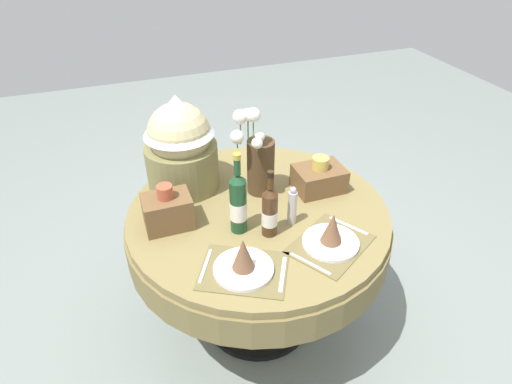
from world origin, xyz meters
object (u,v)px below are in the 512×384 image
object	(u,v)px
flower_vase	(258,158)
place_setting_right	(331,236)
wine_bottle_centre	(238,203)
place_setting_left	(243,262)
woven_basket_side_right	(319,178)
dining_table	(258,230)
pepper_mill	(292,206)
gift_tub_back_left	(180,141)
woven_basket_side_left	(168,211)
wine_bottle_left	(270,211)

from	to	relation	value
flower_vase	place_setting_right	bearing A→B (deg)	-72.56
place_setting_right	flower_vase	bearing A→B (deg)	107.44
flower_vase	wine_bottle_centre	xyz separation A→B (m)	(-0.18, -0.25, -0.04)
place_setting_left	woven_basket_side_right	distance (m)	0.68
dining_table	place_setting_right	xyz separation A→B (m)	(0.20, -0.34, 0.17)
pepper_mill	woven_basket_side_right	xyz separation A→B (m)	(0.24, 0.20, -0.02)
place_setting_right	woven_basket_side_right	distance (m)	0.42
gift_tub_back_left	place_setting_right	bearing A→B (deg)	-53.86
woven_basket_side_left	woven_basket_side_right	xyz separation A→B (m)	(0.76, 0.03, -0.01)
flower_vase	gift_tub_back_left	xyz separation A→B (m)	(-0.33, 0.18, 0.06)
place_setting_right	woven_basket_side_left	distance (m)	0.72
wine_bottle_left	woven_basket_side_left	bearing A→B (deg)	152.90
wine_bottle_centre	woven_basket_side_left	world-z (taller)	wine_bottle_centre
dining_table	flower_vase	world-z (taller)	flower_vase
gift_tub_back_left	woven_basket_side_left	xyz separation A→B (m)	(-0.13, -0.30, -0.17)
place_setting_left	gift_tub_back_left	xyz separation A→B (m)	(-0.09, 0.68, 0.21)
place_setting_left	flower_vase	bearing A→B (deg)	63.97
dining_table	wine_bottle_left	world-z (taller)	wine_bottle_left
place_setting_left	wine_bottle_centre	bearing A→B (deg)	75.90
wine_bottle_centre	woven_basket_side_left	bearing A→B (deg)	154.43
place_setting_left	flower_vase	xyz separation A→B (m)	(0.24, 0.50, 0.14)
pepper_mill	woven_basket_side_right	distance (m)	0.31
place_setting_left	woven_basket_side_right	size ratio (longest dim) A/B	1.78
dining_table	gift_tub_back_left	bearing A→B (deg)	130.88
dining_table	place_setting_left	distance (m)	0.44
dining_table	place_setting_left	world-z (taller)	place_setting_left
place_setting_right	pepper_mill	distance (m)	0.22
dining_table	woven_basket_side_right	bearing A→B (deg)	9.90
place_setting_left	wine_bottle_centre	xyz separation A→B (m)	(0.06, 0.25, 0.10)
dining_table	woven_basket_side_left	distance (m)	0.46
wine_bottle_left	gift_tub_back_left	bearing A→B (deg)	117.99
flower_vase	woven_basket_side_right	distance (m)	0.33
place_setting_right	woven_basket_side_right	world-z (taller)	woven_basket_side_right
flower_vase	wine_bottle_centre	size ratio (longest dim) A/B	1.19
place_setting_left	place_setting_right	bearing A→B (deg)	3.13
flower_vase	wine_bottle_left	distance (m)	0.33
wine_bottle_centre	gift_tub_back_left	xyz separation A→B (m)	(-0.15, 0.43, 0.11)
place_setting_right	wine_bottle_centre	world-z (taller)	wine_bottle_centre
dining_table	gift_tub_back_left	distance (m)	0.57
woven_basket_side_left	wine_bottle_left	bearing A→B (deg)	-27.10
place_setting_left	place_setting_right	xyz separation A→B (m)	(0.40, 0.02, 0.00)
dining_table	place_setting_right	distance (m)	0.43
wine_bottle_centre	woven_basket_side_right	distance (m)	0.51
wine_bottle_left	wine_bottle_centre	bearing A→B (deg)	149.36
wine_bottle_left	pepper_mill	bearing A→B (deg)	15.88
flower_vase	woven_basket_side_right	world-z (taller)	flower_vase
place_setting_right	wine_bottle_centre	distance (m)	0.42
dining_table	pepper_mill	size ratio (longest dim) A/B	6.48
wine_bottle_left	woven_basket_side_right	distance (m)	0.43
woven_basket_side_right	place_setting_left	bearing A→B (deg)	-142.09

